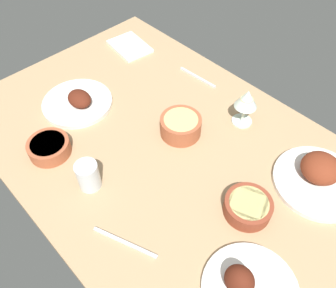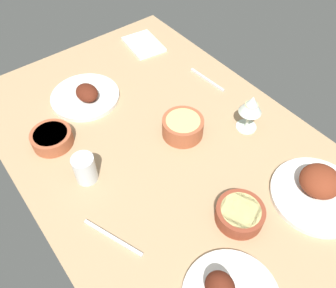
# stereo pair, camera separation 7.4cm
# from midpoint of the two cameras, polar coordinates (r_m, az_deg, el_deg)

# --- Properties ---
(dining_table) EXTENTS (1.40, 0.90, 0.04)m
(dining_table) POSITION_cam_midpoint_polar(r_m,az_deg,el_deg) (1.13, -1.87, -1.37)
(dining_table) COLOR tan
(dining_table) RESTS_ON ground
(plate_center_main) EXTENTS (0.24, 0.24, 0.09)m
(plate_center_main) POSITION_cam_midpoint_polar(r_m,az_deg,el_deg) (0.90, 10.48, -22.48)
(plate_center_main) COLOR silver
(plate_center_main) RESTS_ON dining_table
(plate_far_side) EXTENTS (0.27, 0.27, 0.09)m
(plate_far_side) POSITION_cam_midpoint_polar(r_m,az_deg,el_deg) (1.10, 22.05, -4.94)
(plate_far_side) COLOR silver
(plate_far_side) RESTS_ON dining_table
(plate_near_viewer) EXTENTS (0.25, 0.25, 0.07)m
(plate_near_viewer) POSITION_cam_midpoint_polar(r_m,az_deg,el_deg) (1.30, -16.32, 6.70)
(plate_near_viewer) COLOR silver
(plate_near_viewer) RESTS_ON dining_table
(bowl_potatoes) EXTENTS (0.13, 0.13, 0.05)m
(bowl_potatoes) POSITION_cam_midpoint_polar(r_m,az_deg,el_deg) (0.99, 11.19, -10.07)
(bowl_potatoes) COLOR brown
(bowl_potatoes) RESTS_ON dining_table
(bowl_sauce) EXTENTS (0.13, 0.13, 0.05)m
(bowl_sauce) POSITION_cam_midpoint_polar(r_m,az_deg,el_deg) (1.16, -20.88, -0.55)
(bowl_sauce) COLOR #A35133
(bowl_sauce) RESTS_ON dining_table
(bowl_pasta) EXTENTS (0.14, 0.14, 0.06)m
(bowl_pasta) POSITION_cam_midpoint_polar(r_m,az_deg,el_deg) (1.14, 0.26, 3.03)
(bowl_pasta) COLOR #A35133
(bowl_pasta) RESTS_ON dining_table
(wine_glass) EXTENTS (0.08, 0.08, 0.14)m
(wine_glass) POSITION_cam_midpoint_polar(r_m,az_deg,el_deg) (1.15, 11.11, 7.04)
(wine_glass) COLOR silver
(wine_glass) RESTS_ON dining_table
(water_tumbler) EXTENTS (0.07, 0.07, 0.09)m
(water_tumbler) POSITION_cam_midpoint_polar(r_m,az_deg,el_deg) (1.03, -15.13, -5.17)
(water_tumbler) COLOR silver
(water_tumbler) RESTS_ON dining_table
(folded_napkin) EXTENTS (0.19, 0.15, 0.01)m
(folded_napkin) POSITION_cam_midpoint_polar(r_m,az_deg,el_deg) (1.55, -7.79, 15.73)
(folded_napkin) COLOR white
(folded_napkin) RESTS_ON dining_table
(fork_loose) EXTENTS (0.18, 0.08, 0.01)m
(fork_loose) POSITION_cam_midpoint_polar(r_m,az_deg,el_deg) (0.95, -9.46, -15.93)
(fork_loose) COLOR silver
(fork_loose) RESTS_ON dining_table
(spoon_loose) EXTENTS (0.17, 0.02, 0.01)m
(spoon_loose) POSITION_cam_midpoint_polar(r_m,az_deg,el_deg) (1.37, 3.37, 10.93)
(spoon_loose) COLOR silver
(spoon_loose) RESTS_ON dining_table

